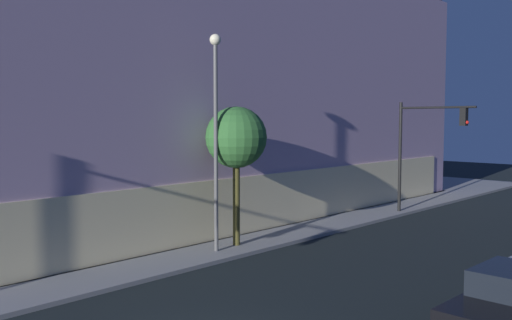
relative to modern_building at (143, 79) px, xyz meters
name	(u,v)px	position (x,y,z in m)	size (l,w,h in m)	color
modern_building	(143,79)	(0.00, 0.00, 0.00)	(33.56, 26.54, 15.91)	#4C4C51
traffic_light_far_corner	(423,138)	(6.37, -16.49, -3.62)	(0.41, 4.36, 6.08)	black
street_lamp_sidewalk	(216,117)	(-7.09, -14.60, -2.50)	(0.44, 0.44, 8.41)	#565656
sidewalk_tree	(236,139)	(-5.83, -14.45, -3.36)	(2.50, 2.50, 5.68)	#49441E
car_black	(512,303)	(-7.74, -25.95, -7.07)	(4.47, 2.29, 1.63)	black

